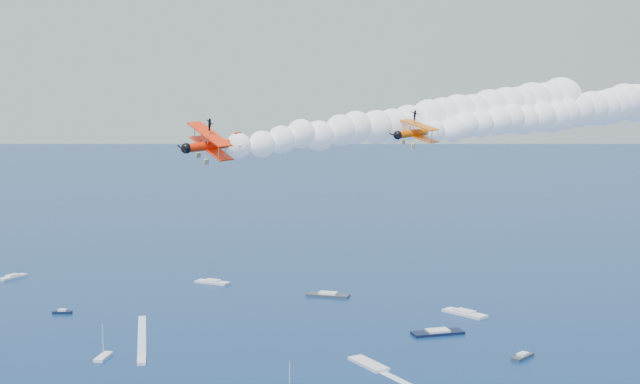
{
  "coord_description": "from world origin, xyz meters",
  "views": [
    {
      "loc": [
        8.07,
        -77.76,
        61.9
      ],
      "look_at": [
        1.25,
        18.12,
        50.53
      ],
      "focal_mm": 48.38,
      "sensor_mm": 36.0,
      "label": 1
    }
  ],
  "objects": [
    {
      "name": "boat_wakes",
      "position": [
        15.33,
        100.94,
        0.03
      ],
      "size": [
        142.38,
        88.85,
        0.04
      ],
      "color": "white",
      "rests_on": "ground"
    },
    {
      "name": "biplane_lead",
      "position": [
        12.17,
        24.12,
        56.94
      ],
      "size": [
        9.8,
        10.31,
        6.12
      ],
      "primitive_type": null,
      "rotation": [
        -0.2,
        0.07,
        3.82
      ],
      "color": "#E65A04"
    },
    {
      "name": "smoke_trail_lead",
      "position": [
        33.76,
        41.47,
        59.03
      ],
      "size": [
        58.11,
        56.95,
        10.38
      ],
      "primitive_type": null,
      "rotation": [
        0.0,
        0.0,
        3.82
      ],
      "color": "white"
    },
    {
      "name": "biplane_trail",
      "position": [
        -9.66,
        12.12,
        56.13
      ],
      "size": [
        10.75,
        11.37,
        7.23
      ],
      "primitive_type": null,
      "rotation": [
        -0.29,
        0.07,
        3.78
      ],
      "color": "#FF2605"
    },
    {
      "name": "smoke_trail_trail",
      "position": [
        12.63,
        28.55,
        58.22
      ],
      "size": [
        58.06,
        55.85,
        10.38
      ],
      "primitive_type": null,
      "rotation": [
        0.0,
        0.0,
        3.78
      ],
      "color": "white"
    },
    {
      "name": "spectator_boats",
      "position": [
        10.42,
        120.37,
        0.35
      ],
      "size": [
        242.12,
        176.36,
        0.7
      ],
      "color": "silver",
      "rests_on": "ground"
    }
  ]
}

